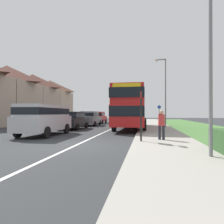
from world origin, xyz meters
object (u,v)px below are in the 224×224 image
Objects in this scene: parked_car_grey at (90,118)px; double_decker_bus at (131,107)px; pedestrian_walking_away at (161,118)px; street_lamp_near at (207,22)px; parked_van_silver at (45,117)px; bus_stop_sign at (141,113)px; pedestrian_at_stop at (161,123)px; parked_car_red at (98,117)px; street_lamp_mid at (164,88)px; parked_car_black at (73,120)px; cycle_route_sign at (159,114)px.

double_decker_bus is at bearing -39.53° from parked_car_grey.
pedestrian_walking_away is 17.71m from street_lamp_near.
parked_van_silver is 7.08m from bus_stop_sign.
street_lamp_near is at bearing -73.98° from pedestrian_at_stop.
parked_car_red reaches higher than pedestrian_walking_away.
parked_car_red is at bearing 109.36° from bus_stop_sign.
street_lamp_mid is (8.87, -8.31, 3.12)m from parked_car_red.
bus_stop_sign is 0.37× the size of street_lamp_mid.
double_decker_bus is at bearing -121.54° from pedestrian_walking_away.
street_lamp_mid is (8.70, 8.25, 2.83)m from parked_van_silver.
parked_car_grey reaches higher than pedestrian_at_stop.
street_lamp_mid reaches higher than parked_car_grey.
pedestrian_at_stop is 5.38m from street_lamp_near.
pedestrian_at_stop is at bearing -96.12° from street_lamp_mid.
bus_stop_sign is 0.33× the size of street_lamp_near.
street_lamp_mid is at bearing -87.41° from pedestrian_walking_away.
parked_car_black is 0.56× the size of street_lamp_near.
parked_car_red reaches higher than pedestrian_at_stop.
parked_car_grey is 15.07m from bus_stop_sign.
street_lamp_mid reaches higher than pedestrian_walking_away.
pedestrian_at_stop is 10.61m from street_lamp_mid.
street_lamp_mid is at bearing -17.60° from parked_car_grey.
cycle_route_sign is at bearing 83.03° from bus_stop_sign.
parked_car_black is 10.51m from pedestrian_at_stop.
pedestrian_at_stop is at bearing -93.38° from cycle_route_sign.
double_decker_bus is 6.01m from pedestrian_walking_away.
cycle_route_sign is 19.30m from street_lamp_near.
double_decker_bus is 8.58m from parked_van_silver.
pedestrian_walking_away is at bearing -88.73° from cycle_route_sign.
parked_car_red is 2.43× the size of pedestrian_at_stop.
parked_van_silver is 0.70× the size of street_lamp_mid.
street_lamp_mid reaches higher than bus_stop_sign.
parked_van_silver reaches higher than parked_car_black.
street_lamp_near is (8.92, -22.35, 3.50)m from parked_car_red.
parked_car_red is 0.52× the size of street_lamp_near.
street_lamp_mid reaches higher than pedestrian_at_stop.
parked_car_black is 1.08× the size of parked_car_red.
bus_stop_sign is at bearing -64.59° from parked_car_grey.
pedestrian_walking_away is 14.36m from bus_stop_sign.
parked_car_grey is 1.78× the size of cycle_route_sign.
double_decker_bus reaches higher than parked_car_grey.
pedestrian_at_stop is at bearing -13.61° from parked_van_silver.
pedestrian_walking_away is 1.75m from cycle_route_sign.
bus_stop_sign is 4.82m from street_lamp_near.
street_lamp_near reaches higher than street_lamp_mid.
parked_car_grey is at bearing -175.91° from pedestrian_walking_away.
street_lamp_mid is at bearing 78.91° from bus_stop_sign.
street_lamp_near reaches higher than cycle_route_sign.
parked_car_black is 0.98× the size of parked_car_grey.
street_lamp_mid is (3.24, 1.70, 1.93)m from double_decker_bus.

